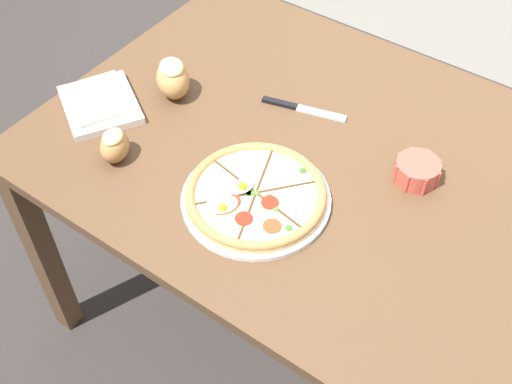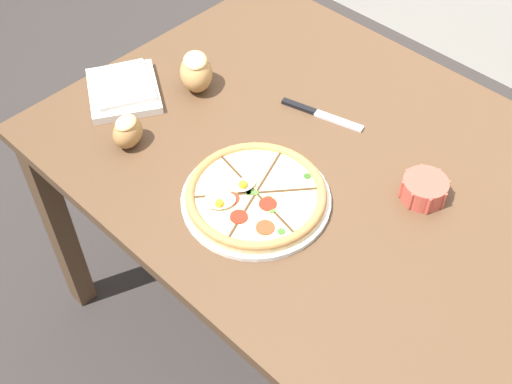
# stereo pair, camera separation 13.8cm
# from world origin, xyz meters

# --- Properties ---
(ground_plane) EXTENTS (12.00, 12.00, 0.00)m
(ground_plane) POSITION_xyz_m (0.00, 0.00, 0.00)
(ground_plane) COLOR #2D2826
(dining_table) EXTENTS (1.31, 0.97, 0.76)m
(dining_table) POSITION_xyz_m (0.00, 0.00, 0.66)
(dining_table) COLOR #513823
(dining_table) RESTS_ON ground_plane
(pizza) EXTENTS (0.33, 0.33, 0.05)m
(pizza) POSITION_xyz_m (-0.03, -0.21, 0.77)
(pizza) COLOR white
(pizza) RESTS_ON dining_table
(ramekin_bowl) EXTENTS (0.11, 0.11, 0.05)m
(ramekin_bowl) POSITION_xyz_m (0.22, 0.05, 0.78)
(ramekin_bowl) COLOR #C64C3D
(ramekin_bowl) RESTS_ON dining_table
(napkin_folded) EXTENTS (0.26, 0.25, 0.04)m
(napkin_folded) POSITION_xyz_m (-0.53, -0.18, 0.77)
(napkin_folded) COLOR silver
(napkin_folded) RESTS_ON dining_table
(bread_piece_near) EXTENTS (0.14, 0.13, 0.10)m
(bread_piece_near) POSITION_xyz_m (-0.41, -0.03, 0.81)
(bread_piece_near) COLOR #B27F47
(bread_piece_near) RESTS_ON dining_table
(bread_piece_mid) EXTENTS (0.09, 0.10, 0.08)m
(bread_piece_mid) POSITION_xyz_m (-0.37, -0.29, 0.80)
(bread_piece_mid) COLOR #A3703D
(bread_piece_mid) RESTS_ON dining_table
(knife_main) EXTENTS (0.21, 0.07, 0.01)m
(knife_main) POSITION_xyz_m (-0.11, 0.10, 0.76)
(knife_main) COLOR silver
(knife_main) RESTS_ON dining_table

